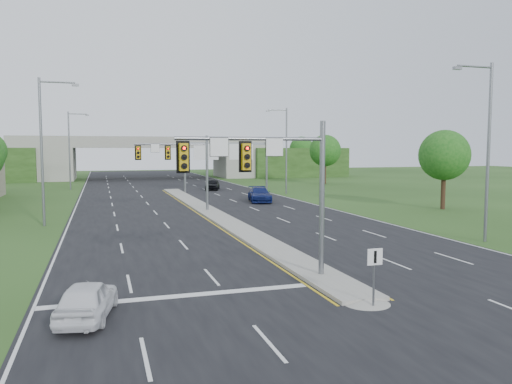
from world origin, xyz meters
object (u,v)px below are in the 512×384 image
object	(u,v)px
sign_gantry	(226,153)
car_white	(87,299)
signal_mast_near	(274,174)
keep_right_sign	(374,267)
car_far_b	(260,194)
car_far_c	(212,184)
signal_mast_far	(182,161)
overpass	(150,160)

from	to	relation	value
sign_gantry	car_white	world-z (taller)	sign_gantry
signal_mast_near	keep_right_sign	bearing A→B (deg)	-63.06
keep_right_sign	car_far_b	size ratio (longest dim) A/B	0.40
sign_gantry	car_far_c	world-z (taller)	sign_gantry
signal_mast_far	keep_right_sign	world-z (taller)	signal_mast_far
keep_right_sign	car_far_b	distance (m)	36.77
keep_right_sign	signal_mast_near	bearing A→B (deg)	116.94
signal_mast_near	car_white	size ratio (longest dim) A/B	1.79
sign_gantry	car_far_b	world-z (taller)	sign_gantry
sign_gantry	overpass	size ratio (longest dim) A/B	0.14
signal_mast_near	sign_gantry	xyz separation A→B (m)	(8.95, 44.99, 0.51)
signal_mast_near	signal_mast_far	bearing A→B (deg)	90.00
signal_mast_near	signal_mast_far	xyz separation A→B (m)	(0.00, 25.00, 0.00)
sign_gantry	overpass	world-z (taller)	overpass
signal_mast_near	sign_gantry	bearing A→B (deg)	78.75
keep_right_sign	car_white	bearing A→B (deg)	169.34
car_white	signal_mast_near	bearing A→B (deg)	-149.81
overpass	car_far_b	world-z (taller)	overpass
sign_gantry	car_far_c	bearing A→B (deg)	104.51
signal_mast_far	car_far_b	xyz separation A→B (m)	(9.44, 6.61, -3.91)
signal_mast_near	car_far_b	distance (m)	33.22
overpass	sign_gantry	bearing A→B (deg)	-79.21
keep_right_sign	car_far_b	world-z (taller)	keep_right_sign
car_white	car_far_b	world-z (taller)	car_far_b
signal_mast_far	car_far_b	size ratio (longest dim) A/B	1.28
overpass	car_white	size ratio (longest dim) A/B	20.48
keep_right_sign	sign_gantry	size ratio (longest dim) A/B	0.19
sign_gantry	car_white	size ratio (longest dim) A/B	2.96
car_far_c	signal_mast_far	bearing A→B (deg)	-90.45
signal_mast_near	car_far_b	world-z (taller)	signal_mast_near
car_white	car_far_c	world-z (taller)	car_far_c
sign_gantry	car_white	distance (m)	50.60
sign_gantry	car_far_b	size ratio (longest dim) A/B	2.11
signal_mast_far	car_far_c	xyz separation A→B (m)	(7.95, 23.84, -3.95)
sign_gantry	car_white	bearing A→B (deg)	-109.21
keep_right_sign	sign_gantry	xyz separation A→B (m)	(6.68, 49.45, 3.72)
signal_mast_far	keep_right_sign	xyz separation A→B (m)	(2.26, -29.45, -3.21)
car_far_b	car_far_c	world-z (taller)	car_far_b
signal_mast_near	sign_gantry	world-z (taller)	signal_mast_near
overpass	car_far_b	distance (m)	49.07
signal_mast_far	signal_mast_near	bearing A→B (deg)	-90.00
sign_gantry	car_white	xyz separation A→B (m)	(-16.58, -47.58, -4.55)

